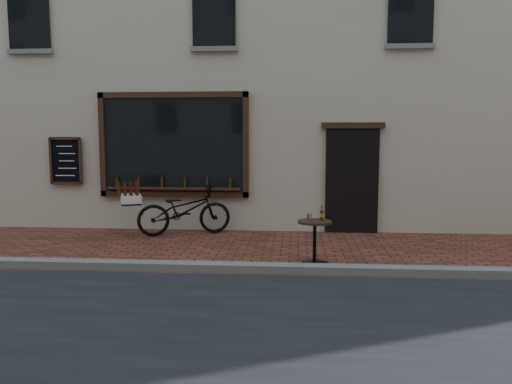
{
  "coord_description": "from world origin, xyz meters",
  "views": [
    {
      "loc": [
        0.72,
        -7.12,
        2.03
      ],
      "look_at": [
        0.06,
        1.2,
        1.1
      ],
      "focal_mm": 35.0,
      "sensor_mm": 36.0,
      "label": 1
    }
  ],
  "objects": [
    {
      "name": "cargo_bicycle",
      "position": [
        -1.61,
        2.95,
        0.52
      ],
      "size": [
        2.3,
        1.4,
        1.09
      ],
      "rotation": [
        0.0,
        0.0,
        1.95
      ],
      "color": "black",
      "rests_on": "ground"
    },
    {
      "name": "bistro_table",
      "position": [
        1.03,
        0.74,
        0.5
      ],
      "size": [
        0.55,
        0.55,
        0.94
      ],
      "color": "black",
      "rests_on": "ground"
    },
    {
      "name": "kerb",
      "position": [
        0.0,
        0.2,
        0.06
      ],
      "size": [
        90.0,
        0.25,
        0.12
      ],
      "primitive_type": "cube",
      "color": "slate",
      "rests_on": "ground"
    },
    {
      "name": "shop_building",
      "position": [
        0.0,
        6.5,
        5.0
      ],
      "size": [
        28.0,
        6.2,
        10.0
      ],
      "color": "beige",
      "rests_on": "ground"
    },
    {
      "name": "ground",
      "position": [
        0.0,
        0.0,
        0.0
      ],
      "size": [
        90.0,
        90.0,
        0.0
      ],
      "primitive_type": "plane",
      "color": "#4E2919",
      "rests_on": "ground"
    }
  ]
}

